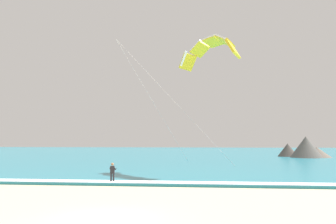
% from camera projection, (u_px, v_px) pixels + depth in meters
% --- Properties ---
extents(ground_plane, '(200.00, 200.00, 0.00)m').
position_uv_depth(ground_plane, '(103.00, 220.00, 14.80)').
color(ground_plane, '#C6B78E').
extents(sea, '(200.00, 120.00, 0.20)m').
position_uv_depth(sea, '(186.00, 153.00, 84.78)').
color(sea, teal).
rests_on(sea, ground).
extents(surf_foam, '(200.00, 1.62, 0.04)m').
position_uv_depth(surf_foam, '(147.00, 182.00, 26.31)').
color(surf_foam, white).
rests_on(surf_foam, sea).
extents(surfboard, '(0.56, 1.43, 0.09)m').
position_uv_depth(surfboard, '(112.00, 184.00, 26.69)').
color(surfboard, white).
rests_on(surfboard, ground).
extents(kitesurfer, '(0.55, 0.55, 1.69)m').
position_uv_depth(kitesurfer, '(112.00, 172.00, 26.78)').
color(kitesurfer, '#232328').
rests_on(kitesurfer, ground).
extents(kite_primary, '(10.77, 9.81, 12.76)m').
position_uv_depth(kite_primary, '(210.00, 49.00, 33.98)').
color(kite_primary, yellow).
extents(headland_right, '(9.65, 9.00, 4.16)m').
position_uv_depth(headland_right, '(306.00, 150.00, 63.86)').
color(headland_right, '#56514C').
rests_on(headland_right, ground).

